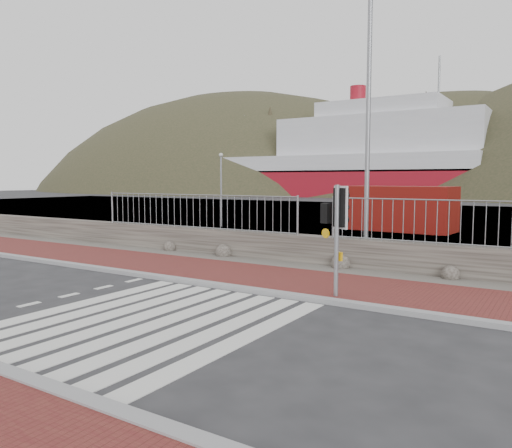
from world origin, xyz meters
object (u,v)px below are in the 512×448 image
Objects in this scene: traffic_signal_far at (336,217)px; shipping_container at (399,208)px; ferry at (341,162)px; streetlight at (373,116)px.

traffic_signal_far reaches higher than shipping_container.
ferry is 69.96m from traffic_signal_far.
streetlight is (-0.86, 4.72, 2.73)m from traffic_signal_far.
traffic_signal_far is 16.06m from shipping_container.
ferry is 6.16× the size of streetlight.
ferry reaches higher than shipping_container.
shipping_container is at bearing -64.08° from ferry.
ferry reaches higher than streetlight.
ferry is 65.19m from streetlight.
traffic_signal_far is at bearing -67.33° from ferry.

